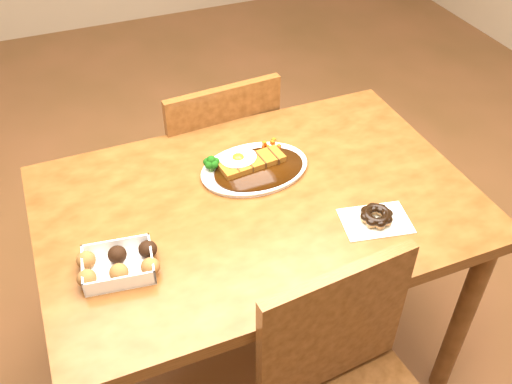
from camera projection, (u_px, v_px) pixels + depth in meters
name	position (u px, v px, depth m)	size (l,w,h in m)	color
ground	(258.00, 354.00, 2.07)	(6.00, 6.00, 0.00)	brown
table	(258.00, 225.00, 1.65)	(1.20, 0.80, 0.75)	#4C290F
chair_far	(214.00, 164.00, 2.14)	(0.45, 0.45, 0.87)	#4C290F
katsu_curry_plate	(252.00, 166.00, 1.67)	(0.33, 0.24, 0.06)	white
donut_box	(118.00, 264.00, 1.37)	(0.20, 0.15, 0.05)	white
pon_de_ring	(376.00, 216.00, 1.50)	(0.20, 0.16, 0.03)	silver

